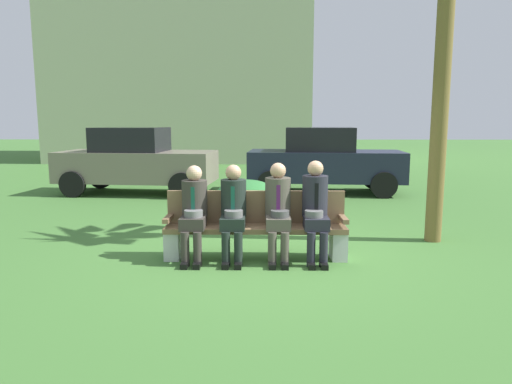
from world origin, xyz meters
name	(u,v)px	position (x,y,z in m)	size (l,w,h in m)	color
ground_plane	(270,255)	(0.00, 0.00, 0.00)	(80.00, 80.00, 0.00)	#3F6F30
park_bench	(256,226)	(-0.19, -0.11, 0.44)	(2.43, 0.44, 0.90)	brown
seated_man_leftmost	(194,208)	(-1.01, -0.25, 0.71)	(0.34, 0.72, 1.26)	#38332D
seated_man_centerleft	(233,208)	(-0.49, -0.25, 0.71)	(0.34, 0.72, 1.27)	#1E2823
seated_man_centerright	(278,207)	(0.11, -0.25, 0.72)	(0.34, 0.72, 1.30)	#4C473D
seated_man_rightmost	(315,206)	(0.60, -0.25, 0.74)	(0.34, 0.72, 1.33)	#23232D
shrub_near_bench	(247,202)	(-0.38, 2.00, 0.40)	(1.28, 1.17, 0.80)	#2D7034
parked_car_near	(136,161)	(-3.32, 5.51, 0.84)	(4.03, 2.02, 1.68)	slate
parked_car_far	(324,160)	(1.48, 5.70, 0.84)	(4.01, 1.97, 1.68)	#1E2338
building_backdrop	(187,27)	(-3.82, 17.47, 6.40)	(12.20, 8.18, 12.75)	#ABB58E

